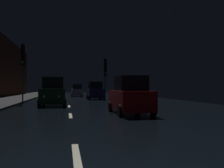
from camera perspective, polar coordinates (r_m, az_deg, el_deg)
The scene contains 9 objects.
ground at distance 26.72m, azimuth -10.16°, elevation -3.90°, with size 25.09×84.00×0.02m, color black.
sidewalk_left at distance 27.41m, azimuth -23.58°, elevation -3.59°, with size 4.40×84.00×0.15m, color #28282B.
lane_centerline at distance 12.33m, azimuth -9.63°, elevation -7.50°, with size 0.16×15.92×0.01m.
traffic_light_far_left at distance 23.36m, azimuth -20.08°, elevation 5.23°, with size 0.32×0.47×5.29m.
traffic_light_far_right at distance 27.25m, azimuth -1.59°, elevation 3.22°, with size 0.31×0.46×4.64m.
car_approaching_headlights at distance 20.19m, azimuth -13.54°, elevation -1.95°, with size 2.07×4.48×2.25m.
car_parked_right_far at distance 29.80m, azimuth -3.95°, elevation -1.70°, with size 1.95×4.22×2.12m.
car_parked_right_near at distance 13.54m, azimuth 4.21°, elevation -2.92°, with size 1.89×4.10×2.07m.
car_distant_taillights at distance 39.02m, azimuth -8.20°, elevation -1.60°, with size 1.77×3.83×1.93m.
Camera 1 is at (-0.22, -2.18, 1.45)m, focal length 39.20 mm.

